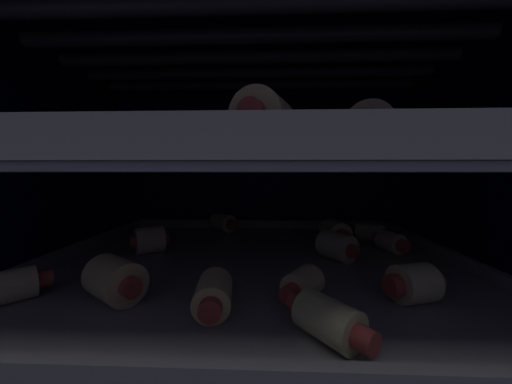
% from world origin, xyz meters
% --- Properties ---
extents(ground_plane, '(0.55, 0.45, 0.01)m').
position_xyz_m(ground_plane, '(0.00, 0.00, -0.01)').
color(ground_plane, '#0C1138').
extents(oven_wall_back, '(0.55, 0.01, 0.34)m').
position_xyz_m(oven_wall_back, '(0.00, 0.22, 0.17)').
color(oven_wall_back, '#0C1138').
rests_on(oven_wall_back, ground_plane).
extents(oven_wall_left, '(0.01, 0.42, 0.34)m').
position_xyz_m(oven_wall_left, '(-0.27, 0.00, 0.17)').
color(oven_wall_left, '#0C1138').
rests_on(oven_wall_left, ground_plane).
extents(oven_wall_right, '(0.01, 0.42, 0.34)m').
position_xyz_m(oven_wall_right, '(0.27, 0.00, 0.17)').
color(oven_wall_right, '#0C1138').
rests_on(oven_wall_right, ground_plane).
extents(oven_ceiling, '(0.55, 0.45, 0.01)m').
position_xyz_m(oven_ceiling, '(0.00, 0.00, 0.35)').
color(oven_ceiling, '#0C1138').
extents(heating_element, '(0.42, 0.20, 0.01)m').
position_xyz_m(heating_element, '(0.00, -0.00, 0.32)').
color(heating_element, '#333338').
extents(oven_rack_lower, '(0.50, 0.41, 0.01)m').
position_xyz_m(oven_rack_lower, '(0.00, 0.00, 0.09)').
color(oven_rack_lower, '#B7B7BC').
extents(baking_tray_lower, '(0.44, 0.37, 0.02)m').
position_xyz_m(baking_tray_lower, '(0.00, 0.00, 0.10)').
color(baking_tray_lower, gray).
rests_on(baking_tray_lower, oven_rack_lower).
extents(pig_in_blanket_lower_0, '(0.05, 0.05, 0.03)m').
position_xyz_m(pig_in_blanket_lower_0, '(-0.13, 0.03, 0.11)').
color(pig_in_blanket_lower_0, beige).
rests_on(pig_in_blanket_lower_0, baking_tray_lower).
extents(pig_in_blanket_lower_1, '(0.05, 0.04, 0.03)m').
position_xyz_m(pig_in_blanket_lower_1, '(0.13, -0.09, 0.11)').
color(pig_in_blanket_lower_1, beige).
rests_on(pig_in_blanket_lower_1, baking_tray_lower).
extents(pig_in_blanket_lower_2, '(0.05, 0.05, 0.03)m').
position_xyz_m(pig_in_blanket_lower_2, '(0.09, 0.01, 0.11)').
color(pig_in_blanket_lower_2, beige).
rests_on(pig_in_blanket_lower_2, baking_tray_lower).
extents(pig_in_blanket_lower_3, '(0.04, 0.06, 0.03)m').
position_xyz_m(pig_in_blanket_lower_3, '(0.11, 0.08, 0.11)').
color(pig_in_blanket_lower_3, beige).
rests_on(pig_in_blanket_lower_3, baking_tray_lower).
extents(pig_in_blanket_lower_4, '(0.05, 0.06, 0.03)m').
position_xyz_m(pig_in_blanket_lower_4, '(0.05, -0.14, 0.11)').
color(pig_in_blanket_lower_4, beige).
rests_on(pig_in_blanket_lower_4, baking_tray_lower).
extents(pig_in_blanket_lower_5, '(0.05, 0.05, 0.03)m').
position_xyz_m(pig_in_blanket_lower_5, '(-0.19, -0.10, 0.11)').
color(pig_in_blanket_lower_5, beige).
rests_on(pig_in_blanket_lower_5, baking_tray_lower).
extents(pig_in_blanket_lower_6, '(0.05, 0.04, 0.03)m').
position_xyz_m(pig_in_blanket_lower_6, '(0.16, 0.09, 0.11)').
color(pig_in_blanket_lower_6, beige).
rests_on(pig_in_blanket_lower_6, baking_tray_lower).
extents(pig_in_blanket_lower_7, '(0.05, 0.05, 0.03)m').
position_xyz_m(pig_in_blanket_lower_7, '(-0.11, -0.10, 0.11)').
color(pig_in_blanket_lower_7, beige).
rests_on(pig_in_blanket_lower_7, baking_tray_lower).
extents(pig_in_blanket_lower_8, '(0.06, 0.06, 0.03)m').
position_xyz_m(pig_in_blanket_lower_8, '(-0.06, 0.15, 0.11)').
color(pig_in_blanket_lower_8, beige).
rests_on(pig_in_blanket_lower_8, baking_tray_lower).
extents(pig_in_blanket_lower_9, '(0.04, 0.05, 0.02)m').
position_xyz_m(pig_in_blanket_lower_9, '(0.04, -0.09, 0.11)').
color(pig_in_blanket_lower_9, beige).
rests_on(pig_in_blanket_lower_9, baking_tray_lower).
extents(pig_in_blanket_lower_10, '(0.03, 0.06, 0.03)m').
position_xyz_m(pig_in_blanket_lower_10, '(-0.03, -0.11, 0.11)').
color(pig_in_blanket_lower_10, beige).
rests_on(pig_in_blanket_lower_10, baking_tray_lower).
extents(pig_in_blanket_lower_11, '(0.03, 0.05, 0.03)m').
position_xyz_m(pig_in_blanket_lower_11, '(0.17, 0.04, 0.11)').
color(pig_in_blanket_lower_11, beige).
rests_on(pig_in_blanket_lower_11, baking_tray_lower).
extents(oven_rack_upper, '(0.50, 0.41, 0.01)m').
position_xyz_m(oven_rack_upper, '(0.00, 0.00, 0.20)').
color(oven_rack_upper, '#B7B7BC').
extents(baking_tray_upper, '(0.44, 0.37, 0.02)m').
position_xyz_m(baking_tray_upper, '(0.00, 0.00, 0.21)').
color(baking_tray_upper, silver).
rests_on(baking_tray_upper, oven_rack_upper).
extents(pig_in_blanket_upper_0, '(0.05, 0.04, 0.03)m').
position_xyz_m(pig_in_blanket_upper_0, '(0.15, -0.10, 0.23)').
color(pig_in_blanket_upper_0, beige).
rests_on(pig_in_blanket_upper_0, baking_tray_upper).
extents(pig_in_blanket_upper_1, '(0.05, 0.04, 0.03)m').
position_xyz_m(pig_in_blanket_upper_1, '(0.16, 0.00, 0.23)').
color(pig_in_blanket_upper_1, beige).
rests_on(pig_in_blanket_upper_1, baking_tray_upper).
extents(pig_in_blanket_upper_2, '(0.04, 0.04, 0.03)m').
position_xyz_m(pig_in_blanket_upper_2, '(0.01, -0.15, 0.23)').
color(pig_in_blanket_upper_2, beige).
rests_on(pig_in_blanket_upper_2, baking_tray_upper).
extents(pig_in_blanket_upper_3, '(0.05, 0.03, 0.03)m').
position_xyz_m(pig_in_blanket_upper_3, '(-0.02, 0.06, 0.23)').
color(pig_in_blanket_upper_3, beige).
rests_on(pig_in_blanket_upper_3, baking_tray_upper).
extents(pig_in_blanket_upper_4, '(0.05, 0.05, 0.03)m').
position_xyz_m(pig_in_blanket_upper_4, '(-0.03, -0.07, 0.23)').
color(pig_in_blanket_upper_4, beige).
rests_on(pig_in_blanket_upper_4, baking_tray_upper).
extents(pig_in_blanket_upper_5, '(0.06, 0.04, 0.03)m').
position_xyz_m(pig_in_blanket_upper_5, '(-0.11, 0.04, 0.23)').
color(pig_in_blanket_upper_5, beige).
rests_on(pig_in_blanket_upper_5, baking_tray_upper).
extents(pig_in_blanket_upper_6, '(0.05, 0.04, 0.03)m').
position_xyz_m(pig_in_blanket_upper_6, '(-0.06, 0.02, 0.23)').
color(pig_in_blanket_upper_6, beige).
rests_on(pig_in_blanket_upper_6, baking_tray_upper).
extents(pig_in_blanket_upper_7, '(0.03, 0.05, 0.02)m').
position_xyz_m(pig_in_blanket_upper_7, '(-0.08, -0.03, 0.23)').
color(pig_in_blanket_upper_7, beige).
rests_on(pig_in_blanket_upper_7, baking_tray_upper).
extents(pig_in_blanket_upper_8, '(0.04, 0.06, 0.03)m').
position_xyz_m(pig_in_blanket_upper_8, '(0.09, -0.10, 0.23)').
color(pig_in_blanket_upper_8, beige).
rests_on(pig_in_blanket_upper_8, baking_tray_upper).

